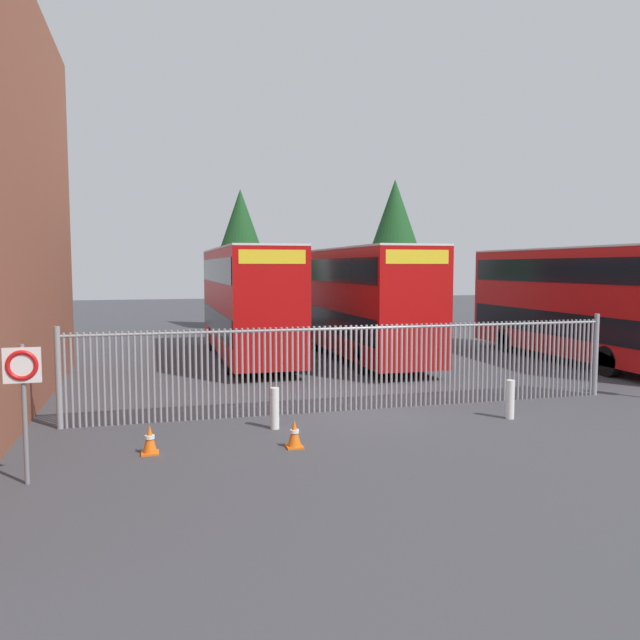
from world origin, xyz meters
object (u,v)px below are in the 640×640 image
Objects in this scene: double_decker_bus_behind_fence_left at (573,299)px; double_decker_bus_behind_fence_right at (247,299)px; double_decker_bus_near_gate at (361,299)px; bollard_near_left at (275,408)px; traffic_cone_by_gate at (294,434)px; traffic_cone_mid_forecourt at (150,440)px; bollard_center_front at (510,399)px; speed_limit_sign_post at (23,381)px.

double_decker_bus_behind_fence_left is 12.80m from double_decker_bus_behind_fence_right.
bollard_near_left is at bearing -119.05° from double_decker_bus_near_gate.
traffic_cone_by_gate and traffic_cone_mid_forecourt have the same top height.
traffic_cone_by_gate is at bearing -169.85° from bollard_center_front.
speed_limit_sign_post reaches higher than traffic_cone_by_gate.
double_decker_bus_near_gate is at bearing 50.24° from speed_limit_sign_post.
traffic_cone_mid_forecourt is (-15.99, -8.32, -2.13)m from double_decker_bus_behind_fence_left.
double_decker_bus_behind_fence_left is 18.32× the size of traffic_cone_by_gate.
bollard_near_left is at bearing 27.58° from speed_limit_sign_post.
bollard_center_front is (4.69, -11.44, -1.95)m from double_decker_bus_behind_fence_right.
speed_limit_sign_post is at bearing -129.76° from double_decker_bus_near_gate.
speed_limit_sign_post is (-18.00, -9.57, -0.65)m from double_decker_bus_behind_fence_left.
speed_limit_sign_post reaches higher than traffic_cone_mid_forecourt.
traffic_cone_by_gate is (-5.30, -11.30, -2.13)m from double_decker_bus_near_gate.
speed_limit_sign_post is at bearing -113.38° from double_decker_bus_behind_fence_right.
traffic_cone_mid_forecourt is (-3.77, -12.11, -2.13)m from double_decker_bus_behind_fence_right.
double_decker_bus_near_gate is at bearing 64.85° from traffic_cone_by_gate.
double_decker_bus_near_gate is at bearing 53.36° from traffic_cone_mid_forecourt.
speed_limit_sign_post is at bearing -152.42° from bollard_near_left.
bollard_center_front is at bearing 4.56° from traffic_cone_mid_forecourt.
bollard_near_left is 0.40× the size of speed_limit_sign_post.
double_decker_bus_behind_fence_left is 20.40m from speed_limit_sign_post.
double_decker_bus_near_gate is 18.32× the size of traffic_cone_mid_forecourt.
double_decker_bus_behind_fence_left is 4.50× the size of speed_limit_sign_post.
bollard_center_front is 1.61× the size of traffic_cone_by_gate.
double_decker_bus_behind_fence_left is at bearing 33.36° from traffic_cone_by_gate.
speed_limit_sign_post is (-5.78, -13.37, -0.65)m from double_decker_bus_behind_fence_right.
traffic_cone_by_gate is at bearing -115.15° from double_decker_bus_near_gate.
speed_limit_sign_post is at bearing -151.99° from double_decker_bus_behind_fence_left.
double_decker_bus_behind_fence_left reaches higher than bollard_center_front.
bollard_near_left is at bearing -95.34° from double_decker_bus_behind_fence_right.
traffic_cone_by_gate is (-0.92, -12.44, -2.13)m from double_decker_bus_behind_fence_right.
speed_limit_sign_post reaches higher than bollard_center_front.
double_decker_bus_behind_fence_right is at bearing 85.79° from traffic_cone_by_gate.
speed_limit_sign_post is (-4.87, -0.93, 1.49)m from traffic_cone_by_gate.
traffic_cone_mid_forecourt is (-2.85, 0.33, 0.00)m from traffic_cone_by_gate.
double_decker_bus_behind_fence_left is (7.83, -2.65, 0.00)m from double_decker_bus_near_gate.
bollard_center_front is at bearing -88.31° from double_decker_bus_near_gate.
bollard_center_front is at bearing -5.59° from bollard_near_left.
bollard_near_left is at bearing -151.84° from double_decker_bus_behind_fence_left.
double_decker_bus_near_gate is 4.50× the size of speed_limit_sign_post.
double_decker_bus_behind_fence_right is 12.66m from traffic_cone_by_gate.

